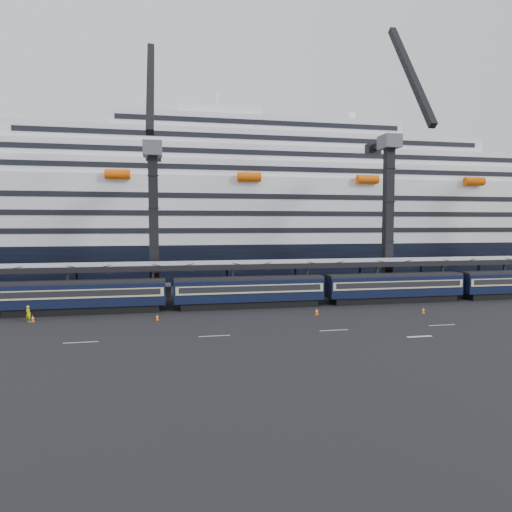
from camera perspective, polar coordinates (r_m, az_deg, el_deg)
name	(u,v)px	position (r m, az deg, el deg)	size (l,w,h in m)	color
ground	(338,321)	(51.16, 10.21, -8.02)	(260.00, 260.00, 0.00)	black
lane_markings	(433,328)	(50.24, 21.23, -8.44)	(111.00, 4.27, 0.02)	beige
train	(275,290)	(58.79, 2.41, -4.21)	(133.05, 3.00, 4.05)	black
canopy	(301,263)	(63.50, 5.65, -0.85)	(130.00, 6.25, 5.53)	#9C9FA4
cruise_ship	(251,216)	(94.15, -0.64, 5.06)	(214.09, 28.84, 34.00)	black
crane_dark_near	(154,215)	(65.17, -12.69, 5.07)	(4.50, 17.75, 35.08)	#53555B
crane_dark_mid	(390,206)	(72.36, 16.36, 6.02)	(4.50, 18.24, 39.64)	#53555B
worker	(28,314)	(55.47, -26.58, -6.48)	(0.66, 0.44, 1.82)	yellow
traffic_cone_b	(33,318)	(55.55, -26.14, -7.00)	(0.39, 0.39, 0.79)	#FF5C08
traffic_cone_c	(157,317)	(51.96, -12.25, -7.47)	(0.35, 0.35, 0.69)	#FF5C08
traffic_cone_d	(317,311)	(54.27, 7.60, -6.85)	(0.42, 0.42, 0.84)	#FF5C08
traffic_cone_e	(423,310)	(58.17, 20.18, -6.37)	(0.38, 0.38, 0.77)	#FF5C08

